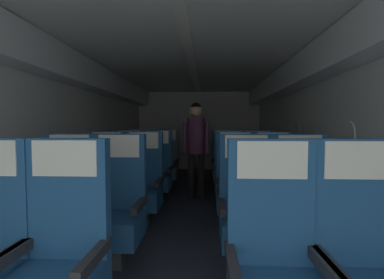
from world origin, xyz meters
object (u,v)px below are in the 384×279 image
at_px(seat_b_right_aisle, 302,213).
at_px(seat_e_right_aisle, 249,165).
at_px(seat_a_right_aisle, 366,271).
at_px(seat_b_left_aisle, 117,209).
at_px(seat_c_right_window, 236,187).
at_px(seat_d_right_aisle, 259,173).
at_px(seat_b_left_window, 66,208).
at_px(seat_e_left_aisle, 165,164).
at_px(seat_a_right_window, 275,270).
at_px(flight_attendant, 196,140).
at_px(seat_a_left_aisle, 59,262).
at_px(seat_d_left_window, 128,172).
at_px(seat_d_right_window, 229,173).
at_px(seat_e_right_window, 225,164).
at_px(seat_c_right_aisle, 274,187).
at_px(seat_c_left_aisle, 142,186).
at_px(seat_b_right_window, 247,211).
at_px(seat_e_left_window, 142,164).
at_px(seat_d_left_aisle, 156,172).
at_px(seat_c_left_window, 105,185).

bearing_deg(seat_b_right_aisle, seat_e_right_aisle, 89.92).
xyz_separation_m(seat_a_right_aisle, seat_b_left_aisle, (-1.58, 0.91, 0.00)).
relative_size(seat_c_right_window, seat_d_right_aisle, 1.00).
xyz_separation_m(seat_b_left_window, seat_e_left_aisle, (0.46, 2.78, 0.00)).
xyz_separation_m(seat_a_right_window, flight_attendant, (-0.52, 3.06, 0.50)).
bearing_deg(seat_a_left_aisle, seat_d_left_window, 99.13).
height_order(seat_d_right_window, seat_e_right_aisle, same).
bearing_deg(seat_a_left_aisle, seat_d_right_aisle, 60.25).
distance_m(seat_b_left_aisle, seat_d_left_window, 1.92).
distance_m(seat_b_right_aisle, seat_e_right_window, 2.84).
height_order(seat_b_right_aisle, seat_c_right_aisle, same).
bearing_deg(seat_a_right_window, flight_attendant, 99.58).
bearing_deg(seat_c_left_aisle, seat_b_left_aisle, -90.07).
xyz_separation_m(seat_b_right_window, seat_e_left_window, (-1.58, 2.78, 0.00)).
height_order(seat_a_right_window, seat_d_left_window, same).
distance_m(seat_c_right_aisle, seat_e_left_window, 2.75).
height_order(seat_b_left_aisle, seat_d_right_aisle, same).
bearing_deg(seat_e_left_aisle, seat_e_right_window, 0.47).
distance_m(seat_a_right_aisle, seat_e_right_aisle, 3.71).
bearing_deg(seat_e_left_window, flight_attendant, -31.37).
bearing_deg(seat_d_right_aisle, seat_b_right_window, -103.77).
bearing_deg(seat_c_left_aisle, seat_c_right_window, -0.87).
relative_size(seat_b_left_aisle, seat_c_left_aisle, 1.00).
height_order(seat_c_left_aisle, flight_attendant, flight_attendant).
distance_m(seat_c_right_window, seat_d_left_window, 1.84).
distance_m(seat_b_left_aisle, seat_e_right_aisle, 3.22).
distance_m(seat_b_left_window, seat_c_right_window, 1.83).
xyz_separation_m(seat_d_left_aisle, seat_e_right_window, (1.13, 0.92, 0.00)).
height_order(seat_a_right_aisle, seat_e_right_window, same).
distance_m(seat_c_left_window, seat_e_right_window, 2.44).
xyz_separation_m(seat_a_left_aisle, seat_c_left_window, (-0.46, 1.87, 0.00)).
bearing_deg(seat_d_left_window, seat_b_right_window, -49.61).
xyz_separation_m(seat_c_right_window, flight_attendant, (-0.52, 1.21, 0.50)).
bearing_deg(seat_c_right_window, seat_b_right_aisle, -63.74).
bearing_deg(seat_d_left_aisle, seat_d_right_window, -1.06).
bearing_deg(seat_c_left_aisle, seat_d_right_window, 39.12).
distance_m(seat_d_right_aisle, seat_e_left_aisle, 1.83).
height_order(seat_a_right_window, seat_b_left_window, same).
height_order(seat_b_right_window, seat_c_right_aisle, same).
bearing_deg(seat_e_right_window, flight_attendant, -127.70).
height_order(seat_a_right_aisle, seat_c_right_window, same).
relative_size(seat_b_left_aisle, seat_e_right_window, 1.00).
distance_m(seat_a_right_aisle, seat_d_left_window, 3.45).
relative_size(seat_c_left_window, flight_attendant, 0.72).
distance_m(seat_b_right_window, flight_attendant, 2.25).
xyz_separation_m(seat_b_left_aisle, seat_c_left_window, (-0.47, 0.96, 0.00)).
height_order(seat_b_right_aisle, flight_attendant, flight_attendant).
relative_size(seat_a_right_aisle, seat_b_right_window, 1.00).
xyz_separation_m(seat_b_right_window, seat_e_right_aisle, (0.46, 2.79, 0.00)).
relative_size(seat_c_right_window, seat_d_left_window, 1.00).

